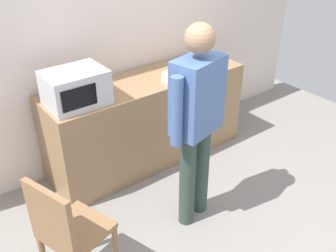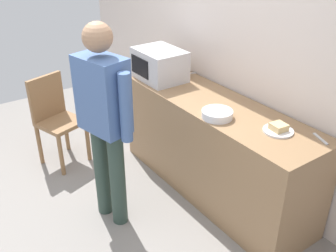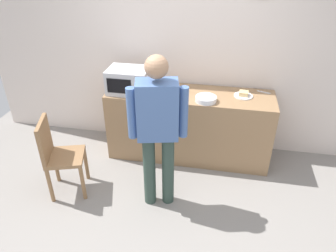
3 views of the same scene
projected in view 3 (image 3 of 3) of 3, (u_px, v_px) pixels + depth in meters
ground_plane at (154, 216)px, 3.42m from camera, size 6.00×6.00×0.00m
back_wall at (180, 53)px, 4.10m from camera, size 5.40×0.13×2.60m
kitchen_counter at (189, 125)px, 4.18m from camera, size 2.09×0.62×0.91m
microwave at (129, 80)px, 3.93m from camera, size 0.50×0.39×0.30m
sandwich_plate at (243, 95)px, 3.87m from camera, size 0.23×0.23×0.07m
salad_bowl at (206, 99)px, 3.75m from camera, size 0.25×0.25×0.06m
fork_utensil at (264, 92)px, 3.98m from camera, size 0.17×0.08×0.01m
spoon_utensil at (140, 82)px, 4.27m from camera, size 0.08×0.16×0.01m
person_standing at (158, 125)px, 3.12m from camera, size 0.58×0.32×1.71m
wooden_chair at (58, 154)px, 3.52m from camera, size 0.50×0.50×0.94m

